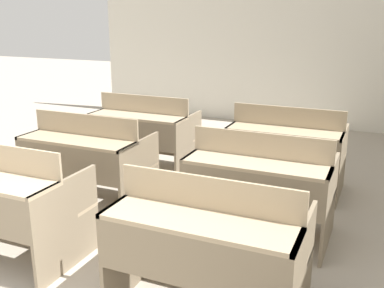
% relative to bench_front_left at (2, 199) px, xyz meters
% --- Properties ---
extents(wall_back, '(6.69, 0.06, 2.90)m').
position_rel_bench_front_left_xyz_m(wall_back, '(0.80, 5.48, 0.96)').
color(wall_back, beige).
rests_on(wall_back, ground_plane).
extents(bench_front_left, '(1.22, 0.76, 0.95)m').
position_rel_bench_front_left_xyz_m(bench_front_left, '(0.00, 0.00, 0.00)').
color(bench_front_left, '#82735C').
rests_on(bench_front_left, ground_plane).
extents(bench_front_right, '(1.22, 0.76, 0.95)m').
position_rel_bench_front_left_xyz_m(bench_front_right, '(1.77, -0.02, 0.00)').
color(bench_front_right, '#786952').
rests_on(bench_front_right, ground_plane).
extents(bench_second_left, '(1.22, 0.76, 0.95)m').
position_rel_bench_front_left_xyz_m(bench_second_left, '(-0.03, 1.15, 0.00)').
color(bench_second_left, '#796A53').
rests_on(bench_second_left, ground_plane).
extents(bench_second_right, '(1.22, 0.76, 0.95)m').
position_rel_bench_front_left_xyz_m(bench_second_right, '(1.79, 1.15, 0.00)').
color(bench_second_right, '#7E6E57').
rests_on(bench_second_right, ground_plane).
extents(bench_third_left, '(1.22, 0.76, 0.95)m').
position_rel_bench_front_left_xyz_m(bench_third_left, '(-0.02, 2.33, 0.00)').
color(bench_third_left, '#81725B').
rests_on(bench_third_left, ground_plane).
extents(bench_third_right, '(1.22, 0.76, 0.95)m').
position_rel_bench_front_left_xyz_m(bench_third_right, '(1.77, 2.33, 0.00)').
color(bench_third_right, '#7A6B54').
rests_on(bench_third_right, ground_plane).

